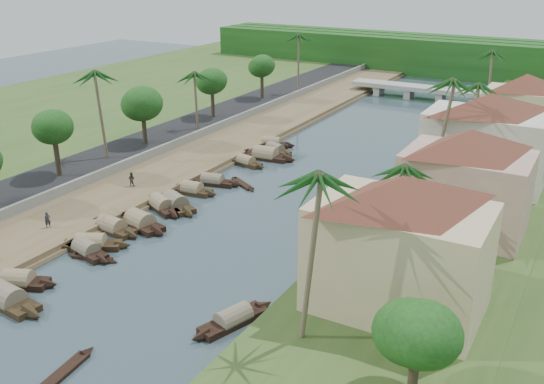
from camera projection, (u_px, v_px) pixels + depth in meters
The scene contains 48 objects.
ground at pixel (200, 252), 55.15m from camera, with size 220.00×220.00×0.00m, color #33444D.
left_bank at pixel (189, 160), 78.53m from camera, with size 10.00×180.00×0.80m, color brown.
right_bank at pixel (463, 211), 62.50m from camera, with size 16.00×180.00×1.20m, color #314E1F.
road at pixel (139, 149), 82.29m from camera, with size 8.00×180.00×1.40m, color black.
retaining_wall at pixel (163, 149), 80.10m from camera, with size 0.40×180.00×1.10m, color slate.
far_left_fill at pixel (8, 124), 94.38m from camera, with size 45.00×220.00×1.35m, color #314E1F.
treeline at pixel (462, 57), 134.86m from camera, with size 120.00×14.00×8.00m.
bridge at pixel (425, 90), 112.96m from camera, with size 28.00×4.00×2.40m.
building_near at pixel (400, 243), 42.53m from camera, with size 14.85×14.85×10.20m.
building_mid at pixel (466, 180), 55.16m from camera, with size 14.11×14.11×9.70m.
building_far at pixel (486, 138), 66.88m from camera, with size 15.59×15.59×10.20m.
building_distant at pixel (522, 107), 82.85m from camera, with size 12.62×12.62×9.20m.
sampan_0 at pixel (5, 298), 46.94m from camera, with size 9.36×2.78×2.40m.
sampan_1 at pixel (19, 281), 49.40m from camera, with size 6.88×4.05×2.05m.
sampan_2 at pixel (91, 244), 55.81m from camera, with size 7.51×4.92×2.05m.
sampan_3 at pixel (86, 250), 54.65m from camera, with size 7.17×2.98×1.93m.
sampan_4 at pixel (112, 227), 59.19m from camera, with size 7.69×2.35×2.16m.
sampan_5 at pixel (140, 223), 60.16m from camera, with size 8.10×3.68×2.48m.
sampan_6 at pixel (175, 204), 64.82m from camera, with size 8.14×5.01×2.39m.
sampan_7 at pixel (161, 205), 64.39m from camera, with size 7.84×4.77×2.12m.
sampan_8 at pixel (192, 190), 68.59m from camera, with size 6.58×2.21×2.03m.
sampan_9 at pixel (212, 181), 71.28m from camera, with size 7.50×2.92×1.91m.
sampan_10 at pixel (246, 162), 77.87m from camera, with size 6.47×2.47×1.81m.
sampan_11 at pixel (265, 156), 80.33m from camera, with size 9.07×2.72×2.52m.
sampan_12 at pixel (275, 149), 82.95m from camera, with size 7.33×3.72×1.80m.
sampan_13 at pixel (271, 144), 85.47m from camera, with size 7.18×3.45×1.97m.
sampan_14 at pixel (233, 319), 44.25m from camera, with size 3.81×7.77×1.92m.
sampan_15 at pixel (338, 236), 57.45m from camera, with size 3.88×8.06×2.14m.
sampan_16 at pixel (387, 188), 69.19m from camera, with size 2.16×8.95×2.17m.
canoe_0 at pixel (60, 375), 38.86m from camera, with size 1.61×6.74×0.88m.
canoe_1 at pixel (92, 258), 53.82m from camera, with size 5.24×1.87×0.84m.
canoe_2 at pixel (242, 184), 71.22m from camera, with size 5.30×3.56×0.82m.
palm_0 at pixel (308, 178), 36.61m from camera, with size 3.20×3.20×13.31m.
palm_1 at pixel (399, 168), 49.66m from camera, with size 3.20×3.20×9.44m.
palm_2 at pixel (444, 83), 62.11m from camera, with size 3.20×3.20×13.67m.
palm_3 at pixel (479, 86), 73.70m from camera, with size 3.20×3.20×10.88m.
palm_5 at pixel (98, 75), 72.69m from camera, with size 3.20×3.20×12.25m.
palm_6 at pixel (195, 75), 86.31m from camera, with size 3.20×3.20×9.66m.
palm_7 at pixel (494, 54), 90.44m from camera, with size 3.20×3.20×12.13m.
palm_8 at pixel (299, 36), 108.86m from camera, with size 3.20×3.20×11.98m.
tree_2 at pixel (53, 128), 68.21m from camera, with size 4.54×4.54×7.64m.
tree_3 at pixel (142, 104), 80.62m from camera, with size 5.41×5.41×7.60m.
tree_4 at pixel (212, 82), 93.75m from camera, with size 4.62×4.62×7.51m.
tree_5 at pixel (262, 67), 106.23m from camera, with size 4.42×4.42×7.49m.
tree_6 at pixel (537, 139), 65.70m from camera, with size 4.80×4.80×7.52m.
tree_7 at pixel (417, 334), 33.91m from camera, with size 4.48×4.48×6.16m.
person_near at pixel (48, 220), 57.95m from camera, with size 0.58×0.38×1.59m, color #23242A.
person_far at pixel (132, 179), 68.46m from camera, with size 0.79×0.62×1.63m, color #373526.
Camera 1 is at (29.92, -39.78, 25.25)m, focal length 40.00 mm.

